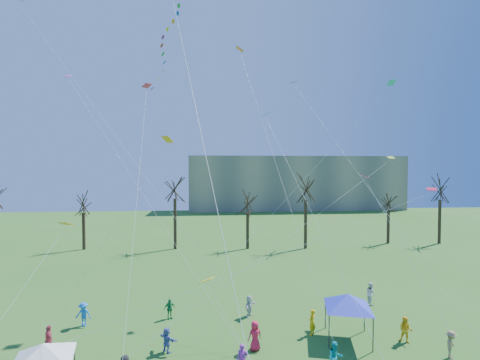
{
  "coord_description": "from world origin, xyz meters",
  "views": [
    {
      "loc": [
        -1.96,
        -12.83,
        11.62
      ],
      "look_at": [
        -0.45,
        5.0,
        11.0
      ],
      "focal_mm": 25.0,
      "sensor_mm": 36.0,
      "label": 1
    }
  ],
  "objects": [
    {
      "name": "distant_building",
      "position": [
        22.0,
        82.0,
        7.5
      ],
      "size": [
        60.0,
        14.0,
        15.0
      ],
      "primitive_type": "cube",
      "color": "gray",
      "rests_on": "ground"
    },
    {
      "name": "bare_tree_row",
      "position": [
        3.27,
        35.34,
        7.29
      ],
      "size": [
        70.29,
        7.6,
        11.39
      ],
      "color": "black",
      "rests_on": "ground"
    },
    {
      "name": "big_box_kite",
      "position": [
        -4.53,
        8.69,
        19.42
      ],
      "size": [
        3.13,
        7.69,
        25.15
      ],
      "color": "red",
      "rests_on": "ground"
    },
    {
      "name": "canopy_tent_white",
      "position": [
        -10.38,
        4.29,
        2.45
      ],
      "size": [
        3.72,
        3.72,
        2.9
      ],
      "color": "#3F3F44",
      "rests_on": "ground"
    },
    {
      "name": "canopy_tent_blue",
      "position": [
        7.21,
        8.78,
        2.65
      ],
      "size": [
        4.04,
        4.04,
        3.12
      ],
      "color": "#3F3F44",
      "rests_on": "ground"
    },
    {
      "name": "festival_crowd",
      "position": [
        -0.3,
        6.68,
        0.87
      ],
      "size": [
        26.7,
        15.3,
        1.86
      ],
      "color": "#E91D41",
      "rests_on": "ground"
    },
    {
      "name": "small_kites_aloft",
      "position": [
        -0.46,
        11.62,
        13.93
      ],
      "size": [
        29.67,
        16.99,
        32.77
      ],
      "color": "orange",
      "rests_on": "ground"
    }
  ]
}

